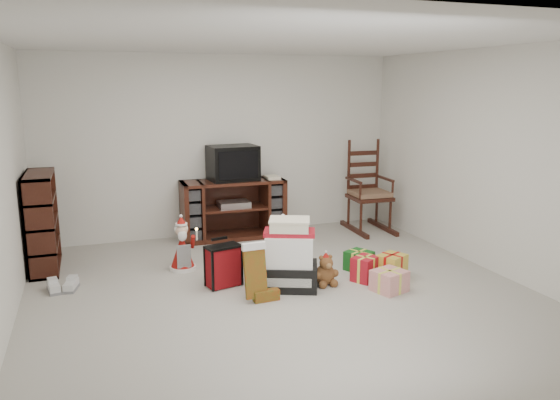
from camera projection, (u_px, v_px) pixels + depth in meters
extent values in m
cube|color=#AEAAA0|center=(282.00, 295.00, 5.56)|extent=(5.00, 5.00, 0.01)
cube|color=white|center=(282.00, 40.00, 5.04)|extent=(5.00, 5.00, 0.01)
cube|color=silver|center=(222.00, 146.00, 7.60)|extent=(5.00, 0.01, 2.50)
cube|color=silver|center=(436.00, 242.00, 2.99)|extent=(5.00, 0.01, 2.50)
cube|color=silver|center=(492.00, 161.00, 6.12)|extent=(0.01, 5.00, 2.50)
cube|color=#3F1912|center=(233.00, 209.00, 7.54)|extent=(1.42, 0.53, 0.81)
cube|color=#ACACAE|center=(234.00, 204.00, 7.50)|extent=(0.43, 0.31, 0.08)
cube|color=#37170F|center=(42.00, 221.00, 6.23)|extent=(0.30, 0.91, 1.12)
cube|color=#37170F|center=(370.00, 197.00, 7.88)|extent=(0.56, 0.54, 0.05)
cube|color=#895F4B|center=(370.00, 193.00, 7.87)|extent=(0.52, 0.50, 0.06)
cube|color=#37170F|center=(363.00, 164.00, 8.01)|extent=(0.46, 0.08, 0.84)
cube|color=#37170F|center=(368.00, 228.00, 7.98)|extent=(0.58, 0.92, 0.06)
cube|color=black|center=(289.00, 276.00, 5.71)|extent=(0.69, 0.61, 0.26)
cube|color=white|center=(289.00, 249.00, 5.65)|extent=(0.59, 0.53, 0.32)
cube|color=#A61320|center=(289.00, 232.00, 5.61)|extent=(0.59, 0.46, 0.05)
cube|color=beige|center=(289.00, 225.00, 5.60)|extent=(0.48, 0.43, 0.10)
cube|color=maroon|center=(223.00, 266.00, 5.73)|extent=(0.38, 0.26, 0.45)
cube|color=black|center=(221.00, 238.00, 5.74)|extent=(0.18, 0.07, 0.03)
ellipsoid|color=brown|center=(325.00, 275.00, 5.81)|extent=(0.22, 0.19, 0.23)
sphere|color=brown|center=(326.00, 263.00, 5.75)|extent=(0.15, 0.15, 0.15)
cone|color=#A01511|center=(283.00, 255.00, 6.11)|extent=(0.31, 0.31, 0.45)
sphere|color=beige|center=(283.00, 231.00, 6.05)|extent=(0.15, 0.15, 0.15)
cone|color=#A01511|center=(283.00, 221.00, 6.03)|extent=(0.13, 0.13, 0.11)
cylinder|color=silver|center=(301.00, 236.00, 6.00)|extent=(0.02, 0.02, 0.13)
cone|color=#A01511|center=(182.00, 252.00, 6.26)|extent=(0.29, 0.29, 0.42)
sphere|color=beige|center=(181.00, 230.00, 6.21)|extent=(0.14, 0.14, 0.14)
cone|color=#A01511|center=(181.00, 221.00, 6.18)|extent=(0.13, 0.13, 0.10)
cylinder|color=silver|center=(197.00, 235.00, 6.16)|extent=(0.02, 0.02, 0.13)
cube|color=silver|center=(54.00, 288.00, 5.61)|extent=(0.16, 0.28, 0.09)
cube|color=silver|center=(71.00, 286.00, 5.67)|extent=(0.17, 0.28, 0.09)
cube|color=#A61320|center=(359.00, 267.00, 5.98)|extent=(0.27, 0.27, 0.27)
cube|color=#175D1D|center=(364.00, 257.00, 6.29)|extent=(0.27, 0.27, 0.27)
cube|color=gold|center=(387.00, 268.00, 5.92)|extent=(0.27, 0.27, 0.27)
cube|color=white|center=(371.00, 278.00, 5.62)|extent=(0.27, 0.27, 0.27)
cube|color=black|center=(233.00, 163.00, 7.44)|extent=(0.68, 0.50, 0.47)
cube|color=black|center=(237.00, 165.00, 7.22)|extent=(0.55, 0.06, 0.38)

